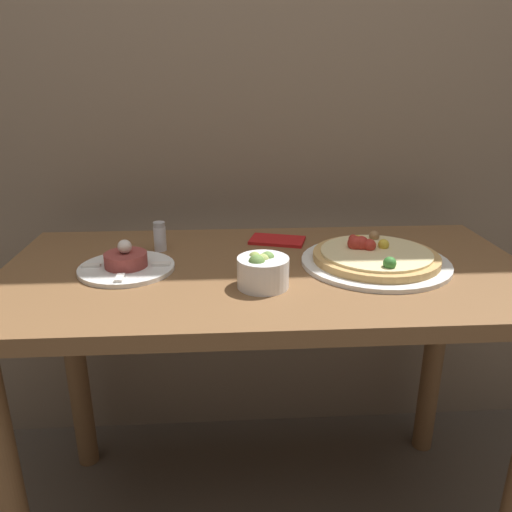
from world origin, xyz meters
TOP-DOWN VIEW (x-y plane):
  - back_wall at (0.00, 0.73)m, footprint 8.00×0.05m
  - dining_table at (0.00, 0.30)m, footprint 1.18×0.60m
  - pizza_plate at (0.25, 0.30)m, footprint 0.34×0.34m
  - tartare_plate at (-0.31, 0.30)m, footprint 0.21×0.21m
  - small_bowl at (-0.02, 0.19)m, footprint 0.11×0.11m
  - napkin at (0.04, 0.48)m, footprint 0.16×0.12m
  - salt_shaker at (-0.25, 0.43)m, footprint 0.03×0.03m

SIDE VIEW (x-z plane):
  - dining_table at x=0.00m, z-range 0.24..0.97m
  - napkin at x=0.04m, z-range 0.73..0.74m
  - tartare_plate at x=-0.31m, z-range 0.71..0.78m
  - pizza_plate at x=0.25m, z-range 0.71..0.77m
  - small_bowl at x=-0.02m, z-range 0.73..0.80m
  - salt_shaker at x=-0.25m, z-range 0.73..0.80m
  - back_wall at x=0.00m, z-range 0.00..2.60m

